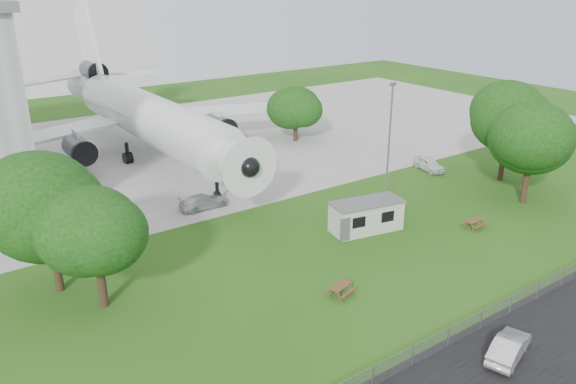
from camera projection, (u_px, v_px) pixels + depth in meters
ground at (363, 272)px, 41.17m from camera, size 160.00×160.00×0.00m
asphalt_strip at (521, 365)px, 31.26m from camera, size 120.00×8.00×0.02m
concrete_apron at (157, 150)px, 70.13m from camera, size 120.00×46.00×0.03m
airliner at (144, 114)px, 65.53m from camera, size 46.36×47.73×17.69m
site_cabin at (366, 216)px, 47.49m from camera, size 6.94×3.79×2.62m
picnic_west at (341, 295)px, 38.18m from camera, size 2.14×1.93×0.76m
picnic_east at (474, 228)px, 48.35m from camera, size 1.84×1.55×0.76m
fence at (469, 335)px, 33.93m from camera, size 58.00×0.04×1.30m
lamp_mast at (388, 154)px, 48.15m from camera, size 0.16×0.16×12.00m
tree_west_big at (47, 208)px, 36.59m from camera, size 8.83×8.83×10.56m
tree_west_small at (94, 228)px, 34.93m from camera, size 6.76×6.76×9.01m
tree_east_front at (532, 141)px, 51.61m from camera, size 8.08×8.08×10.14m
tree_east_back at (509, 118)px, 57.35m from camera, size 8.32×8.32×10.92m
tree_far_apron at (296, 109)px, 72.33m from camera, size 6.67×6.67×7.66m
car_centre_sedan at (509, 347)px, 31.68m from camera, size 4.33×2.60×1.35m
car_ne_hatch at (429, 164)px, 62.42m from camera, size 2.40×4.45×1.44m
car_apron_van at (203, 202)px, 52.18m from camera, size 4.62×1.88×1.34m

